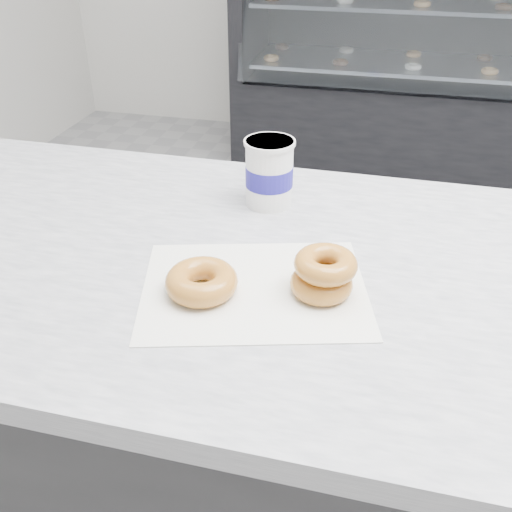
{
  "coord_description": "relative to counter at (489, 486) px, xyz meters",
  "views": [
    {
      "loc": [
        -0.27,
        -1.37,
        1.41
      ],
      "look_at": [
        -0.44,
        -0.68,
        0.95
      ],
      "focal_mm": 40.0,
      "sensor_mm": 36.0,
      "label": 1
    }
  ],
  "objects": [
    {
      "name": "counter",
      "position": [
        0.0,
        0.0,
        0.0
      ],
      "size": [
        3.06,
        0.76,
        0.9
      ],
      "color": "#333335",
      "rests_on": "ground"
    },
    {
      "name": "wax_paper",
      "position": [
        -0.44,
        -0.08,
        0.45
      ],
      "size": [
        0.4,
        0.34,
        0.0
      ],
      "primitive_type": "cube",
      "rotation": [
        0.0,
        0.0,
        0.27
      ],
      "color": "white",
      "rests_on": "counter"
    },
    {
      "name": "coffee_cup",
      "position": [
        -0.48,
        0.2,
        0.51
      ],
      "size": [
        0.11,
        0.11,
        0.13
      ],
      "rotation": [
        0.0,
        0.0,
        -0.29
      ],
      "color": "white",
      "rests_on": "counter"
    },
    {
      "name": "display_case",
      "position": [
        0.0,
        2.72,
        0.04
      ],
      "size": [
        2.4,
        0.74,
        1.25
      ],
      "color": "black",
      "rests_on": "ground"
    },
    {
      "name": "donut_single",
      "position": [
        -0.52,
        -0.11,
        0.47
      ],
      "size": [
        0.13,
        0.13,
        0.04
      ],
      "primitive_type": "torus",
      "rotation": [
        0.0,
        0.0,
        0.25
      ],
      "color": "gold",
      "rests_on": "wax_paper"
    },
    {
      "name": "ground",
      "position": [
        0.0,
        0.6,
        -0.45
      ],
      "size": [
        5.0,
        5.0,
        0.0
      ],
      "primitive_type": "plane",
      "color": "gray",
      "rests_on": "ground"
    },
    {
      "name": "donut_stack",
      "position": [
        -0.34,
        -0.07,
        0.48
      ],
      "size": [
        0.11,
        0.11,
        0.07
      ],
      "color": "gold",
      "rests_on": "wax_paper"
    }
  ]
}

